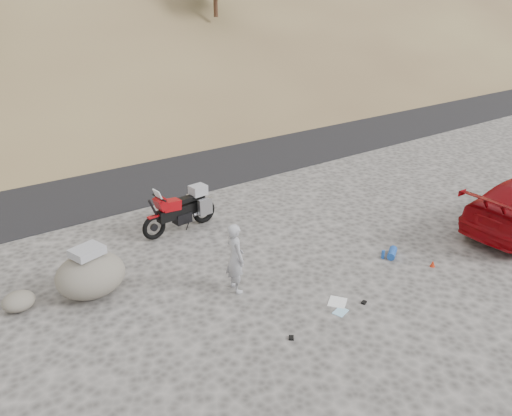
{
  "coord_description": "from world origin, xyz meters",
  "views": [
    {
      "loc": [
        -6.27,
        -8.19,
        6.27
      ],
      "look_at": [
        0.81,
        1.58,
        1.0
      ],
      "focal_mm": 35.0,
      "sensor_mm": 36.0,
      "label": 1
    }
  ],
  "objects": [
    {
      "name": "gear_blue_cloth",
      "position": [
        0.36,
        -2.1,
        0.01
      ],
      "size": [
        0.38,
        0.32,
        0.01
      ],
      "primitive_type": "cube",
      "rotation": [
        0.0,
        0.0,
        0.29
      ],
      "color": "#99D1ED",
      "rests_on": "ground"
    },
    {
      "name": "gear_bottle",
      "position": [
        2.89,
        -1.06,
        0.11
      ],
      "size": [
        0.09,
        0.09,
        0.22
      ],
      "primitive_type": "cylinder",
      "rotation": [
        0.0,
        0.0,
        0.08
      ],
      "color": "#1B4AA6",
      "rests_on": "ground"
    },
    {
      "name": "gear_funnel",
      "position": [
        3.57,
        -2.06,
        0.08
      ],
      "size": [
        0.16,
        0.16,
        0.16
      ],
      "primitive_type": "cone",
      "rotation": [
        0.0,
        0.0,
        -0.3
      ],
      "color": "#B7250C",
      "rests_on": "ground"
    },
    {
      "name": "road",
      "position": [
        0.0,
        9.0,
        0.0
      ],
      "size": [
        120.0,
        7.0,
        0.05
      ],
      "primitive_type": "cube",
      "color": "black",
      "rests_on": "ground"
    },
    {
      "name": "small_rock",
      "position": [
        -5.13,
        2.0,
        0.2
      ],
      "size": [
        0.7,
        0.64,
        0.41
      ],
      "rotation": [
        0.0,
        0.0,
        0.04
      ],
      "color": "#605C52",
      "rests_on": "ground"
    },
    {
      "name": "ground",
      "position": [
        0.0,
        0.0,
        0.0
      ],
      "size": [
        140.0,
        140.0,
        0.0
      ],
      "primitive_type": "plane",
      "color": "#43413E",
      "rests_on": "ground"
    },
    {
      "name": "gear_glove_b",
      "position": [
        -1.05,
        -2.17,
        0.02
      ],
      "size": [
        0.15,
        0.16,
        0.04
      ],
      "primitive_type": "cube",
      "rotation": [
        0.0,
        0.0,
        0.89
      ],
      "color": "black",
      "rests_on": "ground"
    },
    {
      "name": "gear_blue_mat",
      "position": [
        3.15,
        -1.13,
        0.1
      ],
      "size": [
        0.52,
        0.43,
        0.2
      ],
      "primitive_type": "cylinder",
      "rotation": [
        0.0,
        1.57,
        0.56
      ],
      "color": "#1B4AA6",
      "rests_on": "ground"
    },
    {
      "name": "gear_white_cloth",
      "position": [
        0.56,
        -1.8,
        0.01
      ],
      "size": [
        0.56,
        0.55,
        0.01
      ],
      "primitive_type": "cube",
      "rotation": [
        0.0,
        0.0,
        0.62
      ],
      "color": "white",
      "rests_on": "ground"
    },
    {
      "name": "motorcycle",
      "position": [
        -0.4,
        3.43,
        0.61
      ],
      "size": [
        2.4,
        0.83,
        1.43
      ],
      "rotation": [
        0.0,
        0.0,
        0.1
      ],
      "color": "black",
      "rests_on": "ground"
    },
    {
      "name": "gear_glove_a",
      "position": [
        1.01,
        -2.16,
        0.02
      ],
      "size": [
        0.15,
        0.13,
        0.04
      ],
      "primitive_type": "cube",
      "rotation": [
        0.0,
        0.0,
        0.39
      ],
      "color": "black",
      "rests_on": "ground"
    },
    {
      "name": "boulder",
      "position": [
        -3.66,
        1.66,
        0.51
      ],
      "size": [
        1.62,
        1.41,
        1.17
      ],
      "rotation": [
        0.0,
        0.0,
        0.08
      ],
      "color": "#605C52",
      "rests_on": "ground"
    },
    {
      "name": "man",
      "position": [
        -0.95,
        -0.06,
        0.0
      ],
      "size": [
        0.47,
        0.65,
        1.65
      ],
      "primitive_type": "imported",
      "rotation": [
        0.0,
        0.0,
        1.45
      ],
      "color": "#949499",
      "rests_on": "ground"
    }
  ]
}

